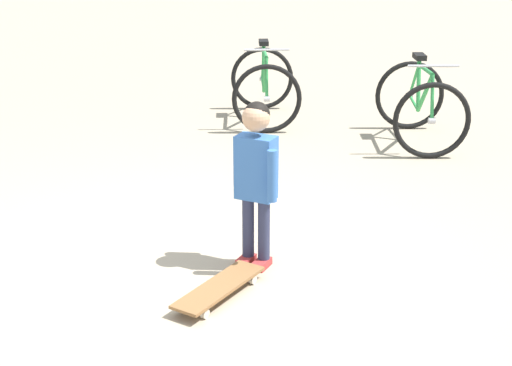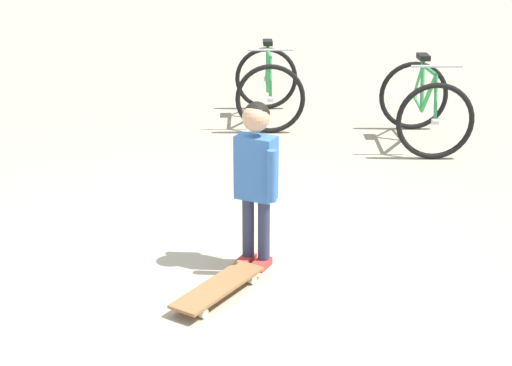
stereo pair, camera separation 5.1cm
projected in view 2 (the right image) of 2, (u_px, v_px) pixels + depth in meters
The scene contains 5 objects.
ground_plane at pixel (190, 265), 4.81m from camera, with size 50.00×50.00×0.00m, color tan.
child_person at pixel (256, 167), 4.61m from camera, with size 0.41×0.26×1.06m.
skateboard at pixel (218, 287), 4.40m from camera, with size 0.47×0.71×0.07m.
bicycle_near at pixel (424, 105), 7.26m from camera, with size 1.28×1.17×0.85m.
bicycle_mid at pixel (268, 86), 8.09m from camera, with size 1.28×1.15×0.85m.
Camera 2 is at (3.94, -1.90, 2.11)m, focal length 52.96 mm.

